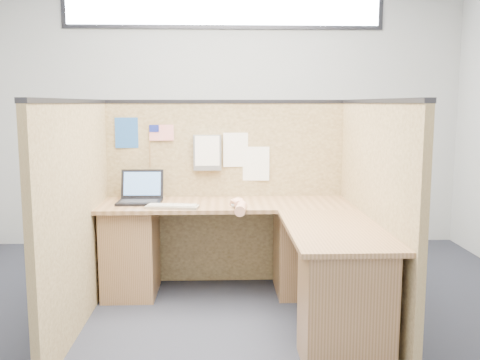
{
  "coord_description": "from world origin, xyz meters",
  "views": [
    {
      "loc": [
        -0.04,
        -3.43,
        1.5
      ],
      "look_at": [
        0.1,
        0.5,
        0.94
      ],
      "focal_mm": 40.0,
      "sensor_mm": 36.0,
      "label": 1
    }
  ],
  "objects_px": {
    "l_desk": "(252,259)",
    "mouse": "(238,205)",
    "laptop": "(141,194)",
    "keyboard": "(172,206)"
  },
  "relations": [
    {
      "from": "l_desk",
      "to": "keyboard",
      "type": "distance_m",
      "value": 0.71
    },
    {
      "from": "l_desk",
      "to": "keyboard",
      "type": "bearing_deg",
      "value": 161.99
    },
    {
      "from": "l_desk",
      "to": "mouse",
      "type": "height_order",
      "value": "mouse"
    },
    {
      "from": "laptop",
      "to": "keyboard",
      "type": "relative_size",
      "value": 0.84
    },
    {
      "from": "keyboard",
      "to": "mouse",
      "type": "distance_m",
      "value": 0.49
    },
    {
      "from": "l_desk",
      "to": "mouse",
      "type": "bearing_deg",
      "value": 116.94
    },
    {
      "from": "keyboard",
      "to": "laptop",
      "type": "bearing_deg",
      "value": 143.65
    },
    {
      "from": "laptop",
      "to": "keyboard",
      "type": "xyz_separation_m",
      "value": [
        0.27,
        -0.27,
        -0.05
      ]
    },
    {
      "from": "l_desk",
      "to": "keyboard",
      "type": "xyz_separation_m",
      "value": [
        -0.58,
        0.19,
        0.35
      ]
    },
    {
      "from": "laptop",
      "to": "keyboard",
      "type": "distance_m",
      "value": 0.38
    }
  ]
}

